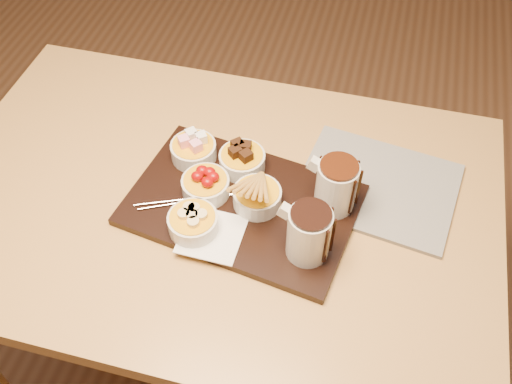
% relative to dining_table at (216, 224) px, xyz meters
% --- Properties ---
extents(ground, '(5.00, 5.00, 0.00)m').
position_rel_dining_table_xyz_m(ground, '(0.00, 0.00, -0.65)').
color(ground, brown).
rests_on(ground, ground).
extents(dining_table, '(1.20, 0.80, 0.75)m').
position_rel_dining_table_xyz_m(dining_table, '(0.00, 0.00, 0.00)').
color(dining_table, '#B98944').
rests_on(dining_table, ground).
extents(serving_board, '(0.50, 0.37, 0.02)m').
position_rel_dining_table_xyz_m(serving_board, '(0.07, -0.01, 0.11)').
color(serving_board, black).
rests_on(serving_board, dining_table).
extents(napkin, '(0.12, 0.12, 0.00)m').
position_rel_dining_table_xyz_m(napkin, '(0.03, -0.11, 0.12)').
color(napkin, white).
rests_on(napkin, serving_board).
extents(bowl_marshmallows, '(0.10, 0.10, 0.04)m').
position_rel_dining_table_xyz_m(bowl_marshmallows, '(-0.07, 0.08, 0.14)').
color(bowl_marshmallows, beige).
rests_on(bowl_marshmallows, serving_board).
extents(bowl_cake, '(0.10, 0.10, 0.04)m').
position_rel_dining_table_xyz_m(bowl_cake, '(0.04, 0.08, 0.14)').
color(bowl_cake, beige).
rests_on(bowl_cake, serving_board).
extents(bowl_strawberries, '(0.10, 0.10, 0.04)m').
position_rel_dining_table_xyz_m(bowl_strawberries, '(-0.01, -0.01, 0.14)').
color(bowl_strawberries, beige).
rests_on(bowl_strawberries, serving_board).
extents(bowl_biscotti, '(0.10, 0.10, 0.04)m').
position_rel_dining_table_xyz_m(bowl_biscotti, '(0.10, -0.01, 0.14)').
color(bowl_biscotti, beige).
rests_on(bowl_biscotti, serving_board).
extents(bowl_bananas, '(0.10, 0.10, 0.04)m').
position_rel_dining_table_xyz_m(bowl_bananas, '(-0.01, -0.10, 0.14)').
color(bowl_bananas, beige).
rests_on(bowl_bananas, serving_board).
extents(pitcher_dark_chocolate, '(0.09, 0.09, 0.11)m').
position_rel_dining_table_xyz_m(pitcher_dark_chocolate, '(0.22, -0.10, 0.17)').
color(pitcher_dark_chocolate, silver).
rests_on(pitcher_dark_chocolate, serving_board).
extents(pitcher_milk_chocolate, '(0.09, 0.09, 0.11)m').
position_rel_dining_table_xyz_m(pitcher_milk_chocolate, '(0.25, 0.03, 0.17)').
color(pitcher_milk_chocolate, silver).
rests_on(pitcher_milk_chocolate, serving_board).
extents(fondue_skewers, '(0.13, 0.25, 0.01)m').
position_rel_dining_table_xyz_m(fondue_skewers, '(-0.03, -0.03, 0.12)').
color(fondue_skewers, silver).
rests_on(fondue_skewers, serving_board).
extents(newspaper, '(0.36, 0.31, 0.01)m').
position_rel_dining_table_xyz_m(newspaper, '(0.33, 0.11, 0.10)').
color(newspaper, beige).
rests_on(newspaper, dining_table).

